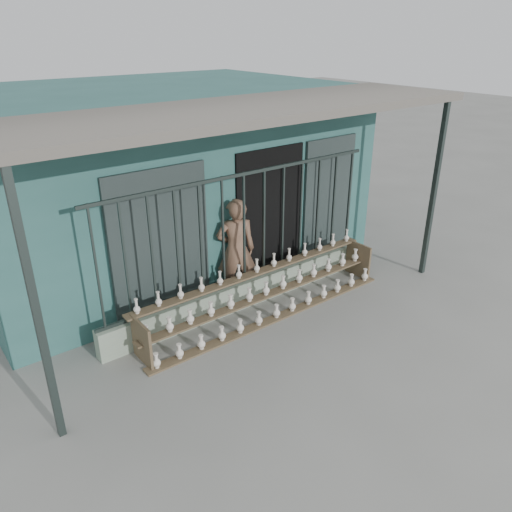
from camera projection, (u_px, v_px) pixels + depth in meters
ground at (298, 340)px, 7.32m from camera, size 60.00×60.00×0.00m
workshop_building at (155, 172)px, 9.69m from camera, size 7.40×6.60×3.21m
parapet_wall at (245, 293)px, 8.16m from camera, size 5.00×0.20×0.45m
security_fence at (244, 229)px, 7.69m from camera, size 5.00×0.04×1.80m
shelf_rack at (267, 293)px, 7.88m from camera, size 4.50×0.68×0.85m
elderly_woman at (236, 250)px, 8.12m from camera, size 0.76×0.65×1.76m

